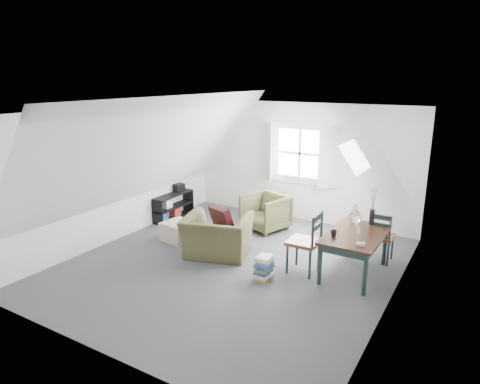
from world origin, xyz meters
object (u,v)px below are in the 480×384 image
Objects in this scene: dining_chair_near at (306,241)px; media_shelf at (171,208)px; armchair_far at (265,229)px; ottoman at (178,231)px; magazine_stack at (264,268)px; armchair_near at (217,255)px; dining_chair_far at (381,236)px; dining_table at (355,239)px.

media_shelf is at bearing -89.73° from dining_chair_near.
ottoman is (-1.15, -1.36, 0.18)m from armchair_far.
magazine_stack is at bearing -16.01° from ottoman.
dining_chair_near is (2.60, -0.07, 0.34)m from ottoman.
magazine_stack is at bearing -23.16° from dining_chair_near.
dining_chair_near is 0.93× the size of media_shelf.
armchair_near is 1.27× the size of dining_chair_far.
dining_chair_near reaches higher than media_shelf.
armchair_near is at bearing -172.83° from dining_table.
armchair_near is 2.06× the size of ottoman.
dining_chair_near is (-0.67, -0.33, -0.07)m from dining_table.
dining_chair_far is at bearing 49.23° from magazine_stack.
magazine_stack is (-1.12, -0.88, -0.40)m from dining_table.
ottoman is 0.49× the size of media_shelf.
ottoman is 1.44× the size of magazine_stack.
armchair_far is (0.12, 1.58, 0.00)m from armchair_near.
media_shelf reaches higher than armchair_near.
media_shelf is (-0.93, 0.92, 0.07)m from ottoman.
armchair_near is 1.37× the size of armchair_far.
media_shelf is at bearing -46.96° from armchair_near.
armchair_near is at bearing -12.11° from ottoman.
dining_table is (2.24, 0.48, 0.59)m from armchair_near.
dining_chair_near is at bearing 47.76° from dining_chair_far.
media_shelf is 3.45m from magazine_stack.
dining_table is 0.75m from dining_chair_near.
armchair_far is 2.22m from magazine_stack.
dining_table is at bearing 70.65° from dining_chair_far.
armchair_far is at bearing 116.91° from magazine_stack.
ottoman is at bearing 14.67° from dining_chair_far.
armchair_near is 1.66m from dining_chair_near.
armchair_near is 1.02× the size of media_shelf.
dining_chair_far is (2.36, -0.40, 0.45)m from armchair_far.
media_shelf is (-2.08, -0.44, 0.25)m from armchair_far.
dining_table is 1.26× the size of media_shelf.
magazine_stack is at bearing -24.43° from media_shelf.
dining_table is at bearing 38.08° from magazine_stack.
ottoman is 3.65m from dining_chair_far.
magazine_stack is at bearing -146.88° from dining_table.
dining_chair_far is 2.09m from magazine_stack.
armchair_near is 0.81× the size of dining_table.
dining_chair_near reaches higher than dining_table.
armchair_far is at bearing -10.24° from dining_chair_far.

